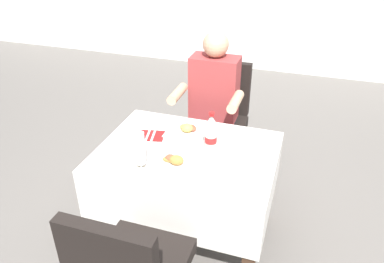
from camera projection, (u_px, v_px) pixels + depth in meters
name	position (u px, v px, depth m)	size (l,w,h in m)	color
ground_plane	(177.00, 249.00, 2.55)	(11.00, 11.00, 0.00)	#66605B
main_dining_table	(187.00, 173.00, 2.38)	(1.08, 0.82, 0.72)	white
chair_far_diner_seat	(219.00, 117.00, 3.03)	(0.44, 0.50, 0.97)	black
seated_diner_far	(212.00, 104.00, 2.87)	(0.50, 0.46, 1.26)	#282D42
plate_near_camera	(171.00, 161.00, 2.16)	(0.23, 0.23, 0.07)	white
plate_far_diner	(187.00, 129.00, 2.48)	(0.26, 0.26, 0.07)	white
beer_glass_left	(140.00, 151.00, 2.08)	(0.07, 0.07, 0.23)	white
cola_bottle_primary	(211.00, 135.00, 2.23)	(0.07, 0.07, 0.26)	silver
napkin_cutlery_set	(151.00, 135.00, 2.44)	(0.19, 0.20, 0.01)	maroon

